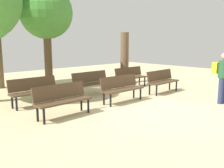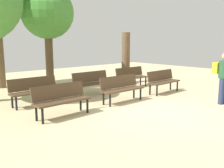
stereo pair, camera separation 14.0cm
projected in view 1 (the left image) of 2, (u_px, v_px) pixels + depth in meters
name	position (u px, v px, depth m)	size (l,w,h in m)	color
ground_plane	(161.00, 111.00, 7.19)	(24.00, 24.00, 0.00)	#CCB789
bench_r0_c0	(62.00, 98.00, 6.65)	(1.61, 0.52, 0.87)	#4C3823
bench_r0_c1	(121.00, 87.00, 8.25)	(1.61, 0.52, 0.87)	#4C3823
bench_r0_c2	(162.00, 80.00, 9.78)	(1.61, 0.52, 0.87)	#4C3823
bench_r1_c0	(35.00, 90.00, 7.83)	(1.60, 0.49, 0.87)	#4C3823
bench_r1_c1	(92.00, 82.00, 9.34)	(1.60, 0.49, 0.87)	#4C3823
bench_r1_c2	(130.00, 76.00, 10.90)	(1.61, 0.51, 0.87)	#4C3823
tree_0	(46.00, 13.00, 10.47)	(2.24, 2.24, 4.33)	brown
tree_1	(125.00, 58.00, 11.98)	(0.40, 0.40, 2.43)	brown
visitor_with_backpack	(222.00, 75.00, 7.99)	(0.39, 0.56, 1.65)	navy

